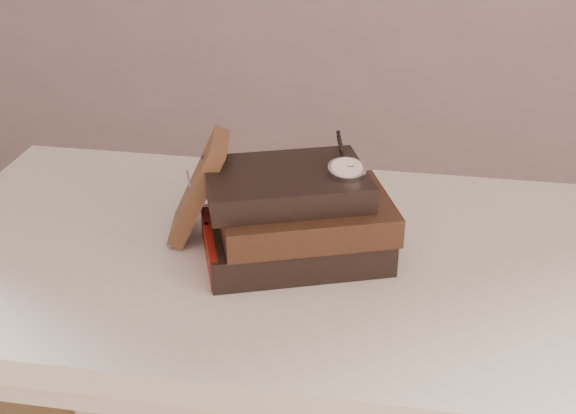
# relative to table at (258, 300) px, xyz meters

# --- Properties ---
(table) EXTENTS (1.00, 0.60, 0.75)m
(table) POSITION_rel_table_xyz_m (0.00, 0.00, 0.00)
(table) COLOR beige
(table) RESTS_ON ground
(book_stack) EXTENTS (0.30, 0.25, 0.13)m
(book_stack) POSITION_rel_table_xyz_m (0.06, -0.01, 0.15)
(book_stack) COLOR black
(book_stack) RESTS_ON table
(journal) EXTENTS (0.11, 0.11, 0.16)m
(journal) POSITION_rel_table_xyz_m (-0.09, 0.03, 0.17)
(journal) COLOR #402718
(journal) RESTS_ON table
(pocket_watch) EXTENTS (0.07, 0.16, 0.02)m
(pocket_watch) POSITION_rel_table_xyz_m (0.13, 0.01, 0.23)
(pocket_watch) COLOR silver
(pocket_watch) RESTS_ON book_stack
(eyeglasses) EXTENTS (0.14, 0.15, 0.05)m
(eyeglasses) POSITION_rel_table_xyz_m (-0.06, 0.04, 0.16)
(eyeglasses) COLOR silver
(eyeglasses) RESTS_ON book_stack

